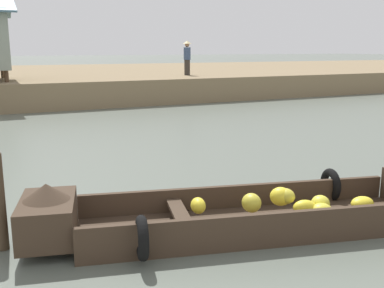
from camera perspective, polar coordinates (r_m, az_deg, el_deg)
The scene contains 4 objects.
ground_plane at distance 11.14m, azimuth -15.39°, elevation -0.82°, with size 300.00×300.00×0.00m, color #596056.
riverbank_strip at distance 27.97m, azimuth -21.70°, elevation 7.40°, with size 160.00×20.00×1.09m, color #7F6B4C.
banana_boat at distance 6.14m, azimuth 7.82°, elevation -8.38°, with size 5.95×2.39×0.81m.
vendor_person at distance 22.51m, azimuth -0.62°, elevation 11.08°, with size 0.44×0.44×1.66m.
Camera 1 is at (-1.79, -0.73, 2.40)m, focal length 42.09 mm.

